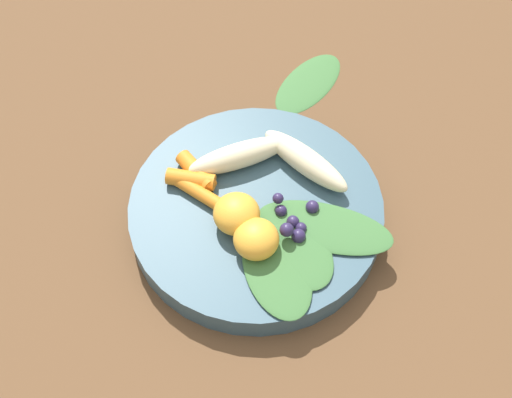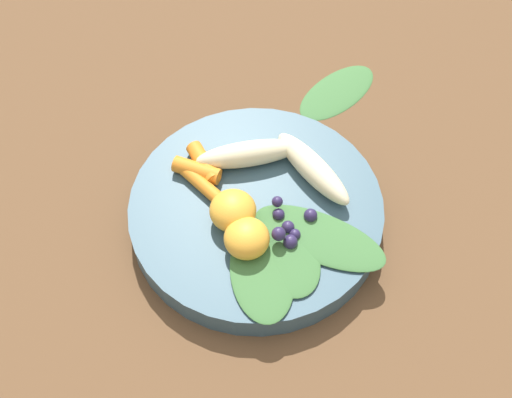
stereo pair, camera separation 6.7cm
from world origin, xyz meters
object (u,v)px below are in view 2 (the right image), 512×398
object	(u,v)px
bowl	(256,213)
banana_peeled_left	(248,154)
orange_segment_near	(247,238)
kale_leaf_stray	(337,91)
banana_peeled_right	(313,168)

from	to	relation	value
bowl	banana_peeled_left	distance (m)	0.06
bowl	banana_peeled_left	bearing A→B (deg)	-16.97
banana_peeled_left	orange_segment_near	world-z (taller)	orange_segment_near
bowl	orange_segment_near	bearing A→B (deg)	144.61
banana_peeled_left	kale_leaf_stray	distance (m)	0.17
bowl	kale_leaf_stray	distance (m)	0.21
orange_segment_near	banana_peeled_left	bearing A→B (deg)	-25.79
orange_segment_near	kale_leaf_stray	size ratio (longest dim) A/B	0.38
bowl	banana_peeled_left	size ratio (longest dim) A/B	2.36
bowl	banana_peeled_right	size ratio (longest dim) A/B	2.36
banana_peeled_left	banana_peeled_right	xyz separation A→B (m)	(-0.05, -0.05, 0.00)
banana_peeled_left	banana_peeled_right	size ratio (longest dim) A/B	1.00
banana_peeled_right	kale_leaf_stray	distance (m)	0.16
banana_peeled_left	banana_peeled_right	world-z (taller)	same
banana_peeled_right	orange_segment_near	bearing A→B (deg)	105.20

